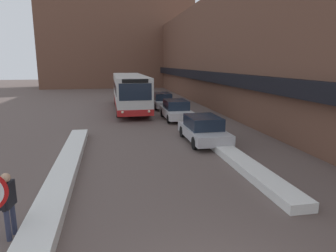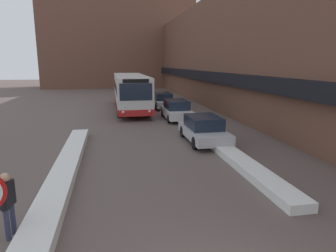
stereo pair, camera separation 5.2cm
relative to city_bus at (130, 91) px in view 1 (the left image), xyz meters
The scene contains 9 objects.
building_row_right 10.52m from the city_bus, ahead, with size 5.50×60.00×10.45m.
building_backdrop_far 28.75m from the city_bus, 90.11° to the left, with size 26.00×8.00×17.04m.
snow_bank_left 16.90m from the city_bus, 102.54° to the right, with size 0.90×13.39×0.37m.
snow_bank_right 16.49m from the city_bus, 77.53° to the right, with size 0.90×9.69×0.33m.
city_bus is the anchor object (origin of this frame).
parked_car_front 12.95m from the city_bus, 75.91° to the right, with size 1.94×4.25×1.43m.
parked_car_middle 6.55m from the city_bus, 60.93° to the right, with size 1.90×4.30×1.48m.
parked_car_back 3.38m from the city_bus, 12.77° to the left, with size 1.83×4.78×1.42m.
pedestrian 20.95m from the city_bus, 102.05° to the right, with size 0.28×0.55×1.70m.
Camera 1 is at (-1.77, -3.63, 4.29)m, focal length 32.00 mm.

